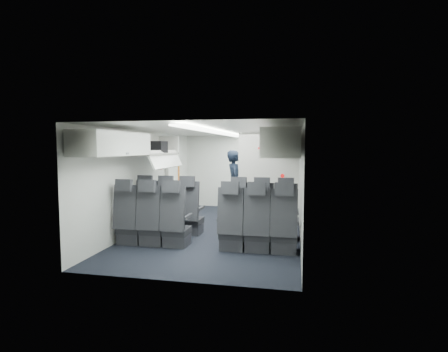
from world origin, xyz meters
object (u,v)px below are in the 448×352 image
at_px(seat_row_front, 215,216).
at_px(carry_on_bag, 156,147).
at_px(galley_unit, 273,177).
at_px(seat_row_mid, 203,226).
at_px(flight_attendant, 235,184).
at_px(boarding_door, 173,179).

bearing_deg(seat_row_front, carry_on_bag, 165.45).
bearing_deg(galley_unit, seat_row_mid, -102.88).
height_order(flight_attendant, carry_on_bag, carry_on_bag).
relative_size(seat_row_front, carry_on_bag, 7.64).
height_order(seat_row_front, boarding_door, boarding_door).
distance_m(seat_row_mid, galley_unit, 4.30).
height_order(galley_unit, boarding_door, galley_unit).
relative_size(flight_attendant, carry_on_bag, 3.97).
xyz_separation_m(galley_unit, carry_on_bag, (-2.35, -2.89, 0.85)).
height_order(seat_row_mid, carry_on_bag, carry_on_bag).
relative_size(seat_row_front, boarding_door, 1.79).
xyz_separation_m(seat_row_mid, carry_on_bag, (-1.40, 1.26, 1.40)).
relative_size(galley_unit, flight_attendant, 1.10).
xyz_separation_m(seat_row_mid, boarding_door, (-1.64, 2.99, 0.55)).
bearing_deg(seat_row_mid, carry_on_bag, 137.96).
bearing_deg(boarding_door, flight_attendant, -2.66).
xyz_separation_m(galley_unit, boarding_door, (-2.59, -1.17, 0.00)).
bearing_deg(carry_on_bag, seat_row_front, -7.33).
bearing_deg(carry_on_bag, galley_unit, 58.08).
height_order(seat_row_mid, galley_unit, galley_unit).
bearing_deg(galley_unit, boarding_door, -155.72).
bearing_deg(galley_unit, seat_row_front, -106.28).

